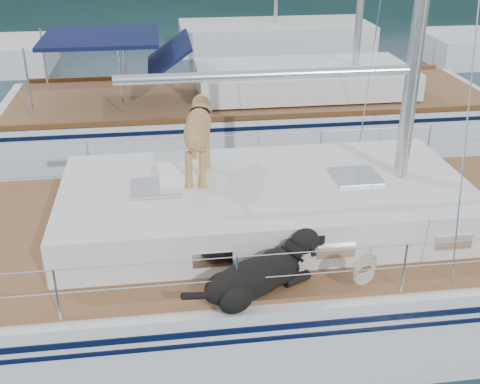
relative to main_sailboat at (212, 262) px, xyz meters
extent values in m
plane|color=black|center=(-0.09, 0.01, -0.68)|extent=(120.00, 120.00, 0.00)
cube|color=white|center=(-0.09, 0.01, -0.18)|extent=(12.00, 3.80, 1.40)
cube|color=brown|center=(-0.09, 0.01, 0.55)|extent=(11.52, 3.50, 0.06)
cube|color=white|center=(0.71, 0.01, 0.86)|extent=(5.20, 2.50, 0.55)
cylinder|color=silver|center=(0.71, 0.01, 2.53)|extent=(3.60, 0.12, 0.12)
cylinder|color=silver|center=(-0.09, -1.74, 1.14)|extent=(10.56, 0.01, 0.01)
cylinder|color=silver|center=(-0.09, 1.75, 1.14)|extent=(10.56, 0.01, 0.01)
cube|color=#1E37BE|center=(-0.89, 1.44, 0.61)|extent=(0.85, 0.70, 0.06)
cube|color=white|center=(-0.35, 0.26, 1.21)|extent=(0.63, 0.53, 0.15)
torus|color=beige|center=(1.47, -1.74, 0.94)|extent=(0.39, 0.21, 0.38)
cube|color=white|center=(1.47, 6.19, -0.23)|extent=(11.00, 3.50, 1.30)
cube|color=brown|center=(1.47, 6.19, 0.42)|extent=(10.56, 3.29, 0.06)
cube|color=white|center=(2.67, 6.19, 0.77)|extent=(4.80, 2.30, 0.55)
cube|color=#111849|center=(-1.73, 6.19, 1.82)|extent=(2.40, 2.30, 0.08)
cube|color=white|center=(3.91, 16.01, -0.28)|extent=(7.20, 3.00, 1.10)
camera|label=1|loc=(-0.55, -6.87, 4.36)|focal=45.00mm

